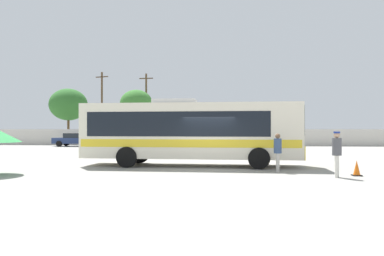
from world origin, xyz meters
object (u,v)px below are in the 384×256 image
object	(u,v)px
utility_pole_far	(102,107)
roadside_tree_midleft	(136,104)
coach_bus_cream_yellow	(188,130)
utility_pole_near	(146,107)
parked_car_third_black	(186,140)
roadside_tree_left	(68,105)
parked_car_second_silver	(126,140)
passenger_waiting_on_apron	(337,151)
traffic_cone_on_apron	(357,168)
parked_car_leftmost_dark_blue	(76,139)
attendant_by_bus_door	(278,150)

from	to	relation	value
utility_pole_far	roadside_tree_midleft	distance (m)	4.52
coach_bus_cream_yellow	utility_pole_near	bearing A→B (deg)	106.44
coach_bus_cream_yellow	parked_car_third_black	xyz separation A→B (m)	(-2.11, 19.52, -1.08)
utility_pole_far	roadside_tree_left	world-z (taller)	utility_pole_far
parked_car_second_silver	utility_pole_near	world-z (taller)	utility_pole_near
passenger_waiting_on_apron	utility_pole_near	xyz separation A→B (m)	(-14.26, 31.00, 3.61)
parked_car_third_black	passenger_waiting_on_apron	bearing A→B (deg)	-70.36
utility_pole_far	parked_car_second_silver	bearing A→B (deg)	-55.21
coach_bus_cream_yellow	passenger_waiting_on_apron	bearing A→B (deg)	-32.70
roadside_tree_left	roadside_tree_midleft	bearing A→B (deg)	-21.34
coach_bus_cream_yellow	utility_pole_far	bearing A→B (deg)	117.14
roadside_tree_left	traffic_cone_on_apron	distance (m)	43.26
roadside_tree_midleft	parked_car_third_black	bearing A→B (deg)	-43.32
coach_bus_cream_yellow	utility_pole_near	distance (m)	28.24
parked_car_leftmost_dark_blue	traffic_cone_on_apron	xyz separation A→B (m)	(21.59, -23.55, -0.47)
attendant_by_bus_door	parked_car_third_black	bearing A→B (deg)	106.16
traffic_cone_on_apron	parked_car_second_silver	bearing A→B (deg)	124.88
attendant_by_bus_door	roadside_tree_left	bearing A→B (deg)	126.17
attendant_by_bus_door	utility_pole_far	world-z (taller)	utility_pole_far
coach_bus_cream_yellow	attendant_by_bus_door	world-z (taller)	coach_bus_cream_yellow
attendant_by_bus_door	traffic_cone_on_apron	bearing A→B (deg)	-20.03
parked_car_third_black	traffic_cone_on_apron	distance (m)	24.84
attendant_by_bus_door	roadside_tree_left	size ratio (longest dim) A/B	0.23
traffic_cone_on_apron	attendant_by_bus_door	bearing A→B (deg)	159.97
parked_car_leftmost_dark_blue	roadside_tree_midleft	xyz separation A→B (m)	(5.32, 5.94, 4.28)
passenger_waiting_on_apron	parked_car_second_silver	xyz separation A→B (m)	(-14.77, 23.14, -0.27)
passenger_waiting_on_apron	coach_bus_cream_yellow	bearing A→B (deg)	147.30
parked_car_second_silver	utility_pole_near	distance (m)	8.78
parked_car_second_silver	utility_pole_near	xyz separation A→B (m)	(0.51, 7.86, 3.88)
passenger_waiting_on_apron	parked_car_leftmost_dark_blue	bearing A→B (deg)	130.53
parked_car_leftmost_dark_blue	roadside_tree_midleft	bearing A→B (deg)	48.18
parked_car_leftmost_dark_blue	utility_pole_far	bearing A→B (deg)	82.56
attendant_by_bus_door	parked_car_leftmost_dark_blue	world-z (taller)	attendant_by_bus_door
utility_pole_near	roadside_tree_midleft	distance (m)	1.46
coach_bus_cream_yellow	attendant_by_bus_door	bearing A→B (deg)	-29.24
attendant_by_bus_door	roadside_tree_left	distance (m)	40.49
parked_car_second_silver	utility_pole_far	distance (m)	9.68
utility_pole_near	utility_pole_far	distance (m)	5.58
roadside_tree_midleft	utility_pole_far	bearing A→B (deg)	175.95
utility_pole_near	utility_pole_far	size ratio (longest dim) A/B	0.98
utility_pole_far	traffic_cone_on_apron	size ratio (longest dim) A/B	14.21
parked_car_third_black	roadside_tree_left	world-z (taller)	roadside_tree_left
parked_car_leftmost_dark_blue	utility_pole_near	distance (m)	10.14
parked_car_second_silver	attendant_by_bus_door	bearing A→B (deg)	-59.38
passenger_waiting_on_apron	attendant_by_bus_door	bearing A→B (deg)	140.97
parked_car_leftmost_dark_blue	coach_bus_cream_yellow	bearing A→B (deg)	-54.50
parked_car_second_silver	traffic_cone_on_apron	xyz separation A→B (m)	(15.73, -22.57, -0.45)
parked_car_third_black	utility_pole_far	distance (m)	13.86
utility_pole_far	roadside_tree_left	bearing A→B (deg)	147.80
roadside_tree_midleft	utility_pole_near	bearing A→B (deg)	41.60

